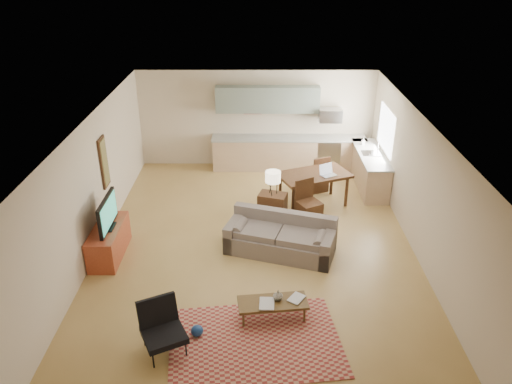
{
  "coord_description": "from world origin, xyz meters",
  "views": [
    {
      "loc": [
        0.03,
        -8.82,
        5.64
      ],
      "look_at": [
        0.0,
        0.3,
        1.15
      ],
      "focal_mm": 35.0,
      "sensor_mm": 36.0,
      "label": 1
    }
  ],
  "objects_px": {
    "dining_table": "(313,189)",
    "sofa": "(280,236)",
    "coffee_table": "(273,310)",
    "tv_credenza": "(109,241)",
    "armchair": "(163,330)",
    "console_table": "(272,208)"
  },
  "relations": [
    {
      "from": "dining_table",
      "to": "sofa",
      "type": "bearing_deg",
      "value": -135.23
    },
    {
      "from": "coffee_table",
      "to": "tv_credenza",
      "type": "bearing_deg",
      "value": 142.47
    },
    {
      "from": "sofa",
      "to": "armchair",
      "type": "height_order",
      "value": "armchair"
    },
    {
      "from": "armchair",
      "to": "dining_table",
      "type": "distance_m",
      "value": 5.62
    },
    {
      "from": "dining_table",
      "to": "armchair",
      "type": "bearing_deg",
      "value": -142.07
    },
    {
      "from": "armchair",
      "to": "dining_table",
      "type": "relative_size",
      "value": 0.5
    },
    {
      "from": "tv_credenza",
      "to": "coffee_table",
      "type": "bearing_deg",
      "value": -30.51
    },
    {
      "from": "armchair",
      "to": "tv_credenza",
      "type": "relative_size",
      "value": 0.58
    },
    {
      "from": "tv_credenza",
      "to": "dining_table",
      "type": "xyz_separation_m",
      "value": [
        4.33,
        2.21,
        0.09
      ]
    },
    {
      "from": "sofa",
      "to": "dining_table",
      "type": "relative_size",
      "value": 1.38
    },
    {
      "from": "tv_credenza",
      "to": "dining_table",
      "type": "relative_size",
      "value": 0.85
    },
    {
      "from": "coffee_table",
      "to": "console_table",
      "type": "xyz_separation_m",
      "value": [
        0.08,
        3.29,
        0.18
      ]
    },
    {
      "from": "coffee_table",
      "to": "dining_table",
      "type": "xyz_separation_m",
      "value": [
        1.08,
        4.13,
        0.24
      ]
    },
    {
      "from": "dining_table",
      "to": "tv_credenza",
      "type": "bearing_deg",
      "value": -175.5
    },
    {
      "from": "sofa",
      "to": "console_table",
      "type": "relative_size",
      "value": 3.22
    },
    {
      "from": "sofa",
      "to": "console_table",
      "type": "height_order",
      "value": "sofa"
    },
    {
      "from": "coffee_table",
      "to": "console_table",
      "type": "height_order",
      "value": "console_table"
    },
    {
      "from": "tv_credenza",
      "to": "dining_table",
      "type": "bearing_deg",
      "value": 27.1
    },
    {
      "from": "armchair",
      "to": "console_table",
      "type": "height_order",
      "value": "armchair"
    },
    {
      "from": "console_table",
      "to": "dining_table",
      "type": "distance_m",
      "value": 1.3
    },
    {
      "from": "console_table",
      "to": "sofa",
      "type": "bearing_deg",
      "value": -67.28
    },
    {
      "from": "armchair",
      "to": "tv_credenza",
      "type": "height_order",
      "value": "armchair"
    }
  ]
}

